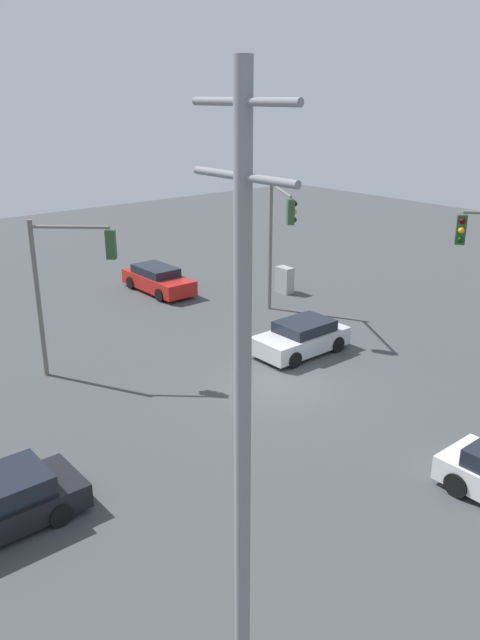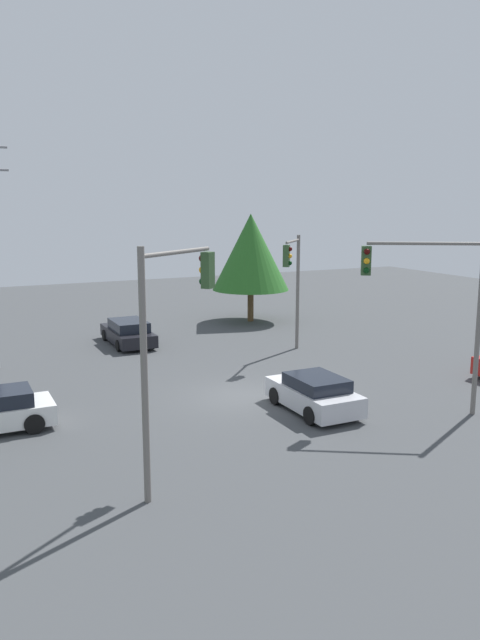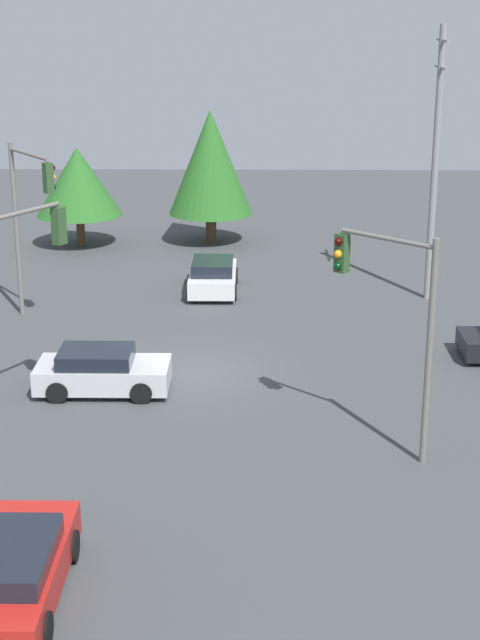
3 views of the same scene
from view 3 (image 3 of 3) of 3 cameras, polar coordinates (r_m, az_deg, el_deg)
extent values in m
plane|color=#424447|center=(32.16, -2.68, -3.07)|extent=(80.00, 80.00, 0.00)
cube|color=silver|center=(30.71, -7.96, -3.17)|extent=(1.93, 4.10, 0.74)
cube|color=black|center=(30.53, -8.39, -2.12)|extent=(1.70, 2.26, 0.45)
cylinder|color=black|center=(31.47, -5.40, -2.97)|extent=(0.22, 0.67, 0.67)
cylinder|color=black|center=(29.78, -5.77, -4.24)|extent=(0.22, 0.67, 0.67)
cylinder|color=black|center=(31.85, -9.96, -2.91)|extent=(0.22, 0.67, 0.67)
cylinder|color=black|center=(30.18, -10.59, -4.16)|extent=(0.22, 0.67, 0.67)
cube|color=silver|center=(40.87, -1.58, 2.41)|extent=(4.06, 1.89, 0.70)
cube|color=black|center=(40.52, -1.60, 3.15)|extent=(2.24, 1.66, 0.50)
cylinder|color=black|center=(42.18, -2.73, 2.63)|extent=(0.69, 0.22, 0.69)
cylinder|color=black|center=(42.11, -0.29, 2.62)|extent=(0.69, 0.22, 0.69)
cylinder|color=black|center=(39.77, -2.95, 1.65)|extent=(0.69, 0.22, 0.69)
cylinder|color=black|center=(39.69, -0.36, 1.64)|extent=(0.69, 0.22, 0.69)
cube|color=red|center=(20.94, -12.93, -14.26)|extent=(4.78, 1.84, 0.77)
cube|color=black|center=(20.43, -13.21, -13.19)|extent=(2.63, 1.62, 0.44)
cylinder|color=black|center=(22.11, -9.74, -12.84)|extent=(0.71, 0.22, 0.71)
cylinder|color=black|center=(19.68, -11.32, -17.27)|extent=(0.71, 0.22, 0.71)
cylinder|color=slate|center=(38.09, -12.88, 5.10)|extent=(0.18, 0.18, 6.64)
cylinder|color=slate|center=(36.10, -12.22, 9.42)|extent=(2.61, 1.96, 0.12)
cube|color=#2D4C28|center=(34.78, -11.10, 8.12)|extent=(0.44, 0.43, 1.05)
sphere|color=#360503|center=(34.79, -10.87, 8.70)|extent=(0.22, 0.22, 0.22)
sphere|color=orange|center=(34.85, -10.84, 8.15)|extent=(0.22, 0.22, 0.22)
sphere|color=black|center=(34.91, -10.80, 7.61)|extent=(0.22, 0.22, 0.22)
cylinder|color=slate|center=(26.28, -13.56, 5.86)|extent=(3.56, 2.21, 0.12)
cube|color=#2D4C28|center=(27.85, -10.49, 5.42)|extent=(0.44, 0.42, 1.05)
sphere|color=#360503|center=(27.89, -10.80, 6.13)|extent=(0.22, 0.22, 0.22)
sphere|color=orange|center=(27.96, -10.76, 5.46)|extent=(0.22, 0.22, 0.22)
sphere|color=black|center=(28.04, -10.72, 4.79)|extent=(0.22, 0.22, 0.22)
cylinder|color=slate|center=(25.43, 10.95, -1.97)|extent=(0.18, 0.18, 6.07)
cylinder|color=slate|center=(25.39, 8.58, 4.70)|extent=(2.04, 2.21, 0.12)
cube|color=#2D4C28|center=(26.36, 5.96, 3.90)|extent=(0.44, 0.44, 1.05)
sphere|color=#360503|center=(26.15, 5.75, 4.55)|extent=(0.22, 0.22, 0.22)
sphere|color=orange|center=(26.23, 5.72, 3.84)|extent=(0.22, 0.22, 0.22)
sphere|color=black|center=(26.31, 5.70, 3.13)|extent=(0.22, 0.22, 0.22)
cylinder|color=gray|center=(39.57, 11.28, 8.73)|extent=(0.28, 0.28, 10.77)
cylinder|color=gray|center=(39.10, 11.72, 15.66)|extent=(2.20, 0.12, 0.12)
cylinder|color=gray|center=(39.15, 11.62, 14.20)|extent=(2.20, 0.12, 0.12)
cylinder|color=#4C3823|center=(49.18, -1.69, 5.38)|extent=(0.53, 0.53, 1.50)
cone|color=#286623|center=(48.56, -1.73, 9.17)|extent=(4.13, 4.13, 5.08)
cylinder|color=#4C3823|center=(49.13, -9.25, 5.18)|extent=(0.41, 0.41, 1.57)
cone|color=#286623|center=(48.65, -9.40, 7.97)|extent=(4.18, 4.18, 3.30)
camera|label=1|loc=(47.06, 17.34, 15.71)|focal=35.00mm
camera|label=2|loc=(47.06, -29.94, 10.96)|focal=35.00mm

